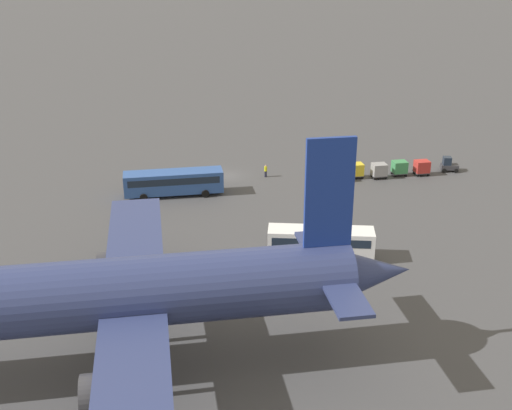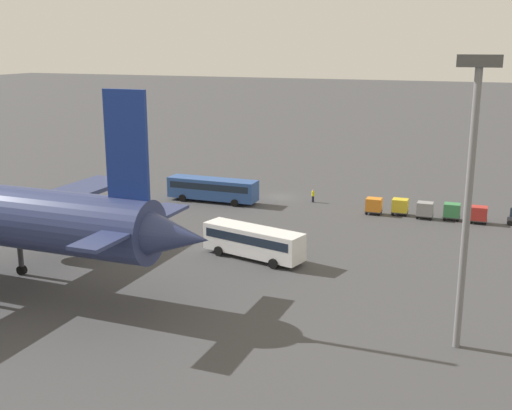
{
  "view_description": "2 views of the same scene",
  "coord_description": "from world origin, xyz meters",
  "px_view_note": "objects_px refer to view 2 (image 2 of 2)",
  "views": [
    {
      "loc": [
        9.75,
        83.08,
        30.43
      ],
      "look_at": [
        -0.38,
        21.99,
        4.62
      ],
      "focal_mm": 45.0,
      "sensor_mm": 36.0,
      "label": 1
    },
    {
      "loc": [
        -29.27,
        82.71,
        20.98
      ],
      "look_at": [
        -4.3,
        20.05,
        3.93
      ],
      "focal_mm": 45.0,
      "sensor_mm": 36.0,
      "label": 2
    }
  ],
  "objects_px": {
    "shuttle_bus_far": "(253,240)",
    "shuttle_bus_near": "(213,188)",
    "cargo_cart_red": "(479,214)",
    "cargo_cart_green": "(452,211)",
    "cargo_cart_yellow": "(400,206)",
    "cargo_cart_orange": "(374,205)",
    "worker_person": "(313,196)",
    "cargo_cart_grey": "(425,209)"
  },
  "relations": [
    {
      "from": "shuttle_bus_far",
      "to": "cargo_cart_green",
      "type": "bearing_deg",
      "value": -114.01
    },
    {
      "from": "cargo_cart_green",
      "to": "cargo_cart_red",
      "type": "bearing_deg",
      "value": 174.18
    },
    {
      "from": "shuttle_bus_near",
      "to": "cargo_cart_green",
      "type": "height_order",
      "value": "shuttle_bus_near"
    },
    {
      "from": "shuttle_bus_near",
      "to": "worker_person",
      "type": "height_order",
      "value": "shuttle_bus_near"
    },
    {
      "from": "shuttle_bus_near",
      "to": "cargo_cart_green",
      "type": "bearing_deg",
      "value": -176.07
    },
    {
      "from": "worker_person",
      "to": "cargo_cart_green",
      "type": "relative_size",
      "value": 0.84
    },
    {
      "from": "cargo_cart_yellow",
      "to": "cargo_cart_orange",
      "type": "relative_size",
      "value": 1.0
    },
    {
      "from": "shuttle_bus_near",
      "to": "cargo_cart_red",
      "type": "xyz_separation_m",
      "value": [
        -34.27,
        -2.02,
        -0.72
      ]
    },
    {
      "from": "worker_person",
      "to": "cargo_cart_green",
      "type": "height_order",
      "value": "cargo_cart_green"
    },
    {
      "from": "shuttle_bus_far",
      "to": "cargo_cart_red",
      "type": "xyz_separation_m",
      "value": [
        -20.25,
        -22.0,
        -0.71
      ]
    },
    {
      "from": "worker_person",
      "to": "cargo_cart_orange",
      "type": "xyz_separation_m",
      "value": [
        -8.96,
        3.23,
        0.32
      ]
    },
    {
      "from": "shuttle_bus_far",
      "to": "worker_person",
      "type": "bearing_deg",
      "value": -73.64
    },
    {
      "from": "worker_person",
      "to": "cargo_cart_green",
      "type": "bearing_deg",
      "value": 172.39
    },
    {
      "from": "cargo_cart_red",
      "to": "cargo_cart_orange",
      "type": "relative_size",
      "value": 1.0
    },
    {
      "from": "shuttle_bus_near",
      "to": "cargo_cart_grey",
      "type": "distance_m",
      "value": 28.06
    },
    {
      "from": "worker_person",
      "to": "cargo_cart_orange",
      "type": "bearing_deg",
      "value": 160.2
    },
    {
      "from": "worker_person",
      "to": "cargo_cart_grey",
      "type": "relative_size",
      "value": 0.84
    },
    {
      "from": "shuttle_bus_near",
      "to": "cargo_cart_yellow",
      "type": "relative_size",
      "value": 6.07
    },
    {
      "from": "cargo_cart_red",
      "to": "cargo_cart_orange",
      "type": "distance_m",
      "value": 12.55
    },
    {
      "from": "shuttle_bus_near",
      "to": "cargo_cart_green",
      "type": "distance_m",
      "value": 31.23
    },
    {
      "from": "cargo_cart_red",
      "to": "shuttle_bus_near",
      "type": "bearing_deg",
      "value": 3.37
    },
    {
      "from": "cargo_cart_green",
      "to": "worker_person",
      "type": "bearing_deg",
      "value": -7.61
    },
    {
      "from": "shuttle_bus_near",
      "to": "cargo_cart_red",
      "type": "height_order",
      "value": "shuttle_bus_near"
    },
    {
      "from": "shuttle_bus_far",
      "to": "cargo_cart_orange",
      "type": "relative_size",
      "value": 5.38
    },
    {
      "from": "worker_person",
      "to": "shuttle_bus_near",
      "type": "bearing_deg",
      "value": 20.57
    },
    {
      "from": "cargo_cart_orange",
      "to": "cargo_cart_green",
      "type": "bearing_deg",
      "value": -175.3
    },
    {
      "from": "shuttle_bus_far",
      "to": "shuttle_bus_near",
      "type": "bearing_deg",
      "value": -41.47
    },
    {
      "from": "worker_person",
      "to": "shuttle_bus_far",
      "type": "bearing_deg",
      "value": 92.87
    },
    {
      "from": "shuttle_bus_near",
      "to": "worker_person",
      "type": "distance_m",
      "value": 13.68
    },
    {
      "from": "worker_person",
      "to": "cargo_cart_yellow",
      "type": "relative_size",
      "value": 0.84
    },
    {
      "from": "shuttle_bus_far",
      "to": "cargo_cart_orange",
      "type": "bearing_deg",
      "value": -96.22
    },
    {
      "from": "shuttle_bus_far",
      "to": "worker_person",
      "type": "xyz_separation_m",
      "value": [
        1.24,
        -24.77,
        -1.04
      ]
    },
    {
      "from": "worker_person",
      "to": "cargo_cart_grey",
      "type": "xyz_separation_m",
      "value": [
        -15.23,
        3.01,
        0.32
      ]
    },
    {
      "from": "cargo_cart_red",
      "to": "cargo_cart_yellow",
      "type": "bearing_deg",
      "value": -2.17
    },
    {
      "from": "shuttle_bus_near",
      "to": "cargo_cart_red",
      "type": "relative_size",
      "value": 6.07
    },
    {
      "from": "shuttle_bus_far",
      "to": "cargo_cart_orange",
      "type": "distance_m",
      "value": 22.89
    },
    {
      "from": "worker_person",
      "to": "cargo_cart_grey",
      "type": "distance_m",
      "value": 15.53
    },
    {
      "from": "cargo_cart_green",
      "to": "cargo_cart_yellow",
      "type": "relative_size",
      "value": 1.0
    },
    {
      "from": "cargo_cart_red",
      "to": "cargo_cart_yellow",
      "type": "relative_size",
      "value": 1.0
    },
    {
      "from": "cargo_cart_red",
      "to": "cargo_cart_grey",
      "type": "distance_m",
      "value": 6.27
    },
    {
      "from": "cargo_cart_red",
      "to": "cargo_cart_green",
      "type": "relative_size",
      "value": 1.0
    },
    {
      "from": "shuttle_bus_near",
      "to": "cargo_cart_orange",
      "type": "xyz_separation_m",
      "value": [
        -21.73,
        -1.57,
        -0.72
      ]
    }
  ]
}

